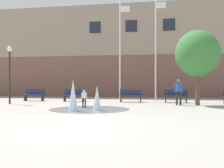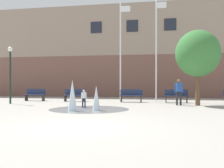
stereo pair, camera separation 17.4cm
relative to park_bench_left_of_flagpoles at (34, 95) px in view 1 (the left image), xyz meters
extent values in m
plane|color=#9E998E|center=(6.83, -10.79, -0.48)|extent=(100.00, 100.00, 0.00)
cube|color=brown|center=(6.83, 9.02, 1.54)|extent=(36.00, 6.00, 4.04)
cube|color=gray|center=(6.83, 9.02, 6.03)|extent=(36.00, 6.00, 4.94)
cube|color=#1E232D|center=(3.33, 6.00, 6.28)|extent=(1.10, 0.06, 1.10)
cube|color=#1E232D|center=(6.83, 6.00, 6.28)|extent=(1.10, 0.06, 1.10)
cube|color=#1E232D|center=(10.33, 6.00, 6.28)|extent=(1.10, 0.06, 1.10)
cylinder|color=gray|center=(5.81, -5.50, -0.48)|extent=(4.14, 4.14, 0.01)
cone|color=silver|center=(6.33, -6.05, 0.14)|extent=(0.40, 0.40, 1.24)
cone|color=silver|center=(5.23, -6.48, 0.29)|extent=(0.45, 0.45, 1.54)
cube|color=#28282D|center=(-0.70, -0.06, -0.26)|extent=(0.06, 0.40, 0.44)
cube|color=#28282D|center=(0.70, -0.06, -0.26)|extent=(0.06, 0.40, 0.44)
cube|color=#232D4C|center=(0.00, -0.06, -0.01)|extent=(1.60, 0.44, 0.05)
cube|color=#232D4C|center=(0.00, 0.14, 0.22)|extent=(1.60, 0.04, 0.42)
cube|color=#28282D|center=(2.51, -0.19, -0.26)|extent=(0.06, 0.40, 0.44)
cube|color=#28282D|center=(3.91, -0.19, -0.26)|extent=(0.06, 0.40, 0.44)
cube|color=#232D4C|center=(3.21, -0.19, -0.01)|extent=(1.60, 0.44, 0.05)
cube|color=#232D4C|center=(3.21, 0.01, 0.22)|extent=(1.60, 0.04, 0.42)
cube|color=#28282D|center=(6.70, -0.18, -0.26)|extent=(0.06, 0.40, 0.44)
cube|color=#28282D|center=(8.10, -0.18, -0.26)|extent=(0.06, 0.40, 0.44)
cube|color=#232D4C|center=(7.40, -0.18, -0.01)|extent=(1.60, 0.44, 0.05)
cube|color=#232D4C|center=(7.40, 0.02, 0.22)|extent=(1.60, 0.04, 0.42)
cube|color=#28282D|center=(9.83, -0.04, -0.26)|extent=(0.06, 0.40, 0.44)
cube|color=#28282D|center=(11.23, -0.04, -0.26)|extent=(0.06, 0.40, 0.44)
cube|color=#232D4C|center=(10.53, -0.04, -0.01)|extent=(1.60, 0.44, 0.05)
cube|color=#232D4C|center=(10.53, 0.16, 0.22)|extent=(1.60, 0.04, 0.42)
cylinder|color=#28282D|center=(10.44, -2.20, -0.06)|extent=(0.12, 0.12, 0.84)
cylinder|color=#28282D|center=(10.66, -2.20, -0.06)|extent=(0.12, 0.12, 0.84)
cube|color=#284C9E|center=(10.55, -2.20, 0.63)|extent=(0.39, 0.31, 0.54)
sphere|color=brown|center=(10.55, -2.20, 1.01)|extent=(0.21, 0.21, 0.21)
cylinder|color=#284C9E|center=(10.34, -2.20, 0.58)|extent=(0.08, 0.08, 0.55)
cylinder|color=#284C9E|center=(10.76, -2.20, 0.58)|extent=(0.08, 0.08, 0.55)
cylinder|color=#1E233D|center=(5.23, -4.75, -0.22)|extent=(0.07, 0.07, 0.52)
cylinder|color=#1E233D|center=(5.36, -4.75, -0.22)|extent=(0.07, 0.07, 0.52)
cube|color=white|center=(5.30, -4.75, 0.21)|extent=(0.22, 0.15, 0.33)
sphere|color=beige|center=(5.30, -4.75, 0.44)|extent=(0.13, 0.13, 0.13)
cylinder|color=white|center=(5.17, -4.75, 0.17)|extent=(0.05, 0.05, 0.34)
cylinder|color=white|center=(5.43, -4.75, 0.17)|extent=(0.05, 0.05, 0.34)
cylinder|color=silver|center=(6.44, 1.15, 3.34)|extent=(0.10, 0.10, 7.64)
cube|color=silver|center=(6.84, 1.15, 6.53)|extent=(0.70, 0.02, 0.45)
cylinder|color=silver|center=(9.13, 1.15, 3.41)|extent=(0.10, 0.10, 7.79)
cube|color=silver|center=(9.53, 1.15, 6.68)|extent=(0.70, 0.02, 0.45)
cylinder|color=#192D23|center=(-0.27, -2.94, 1.23)|extent=(0.12, 0.12, 3.43)
sphere|color=white|center=(-0.27, -2.94, 3.11)|extent=(0.32, 0.32, 0.32)
cylinder|color=brown|center=(11.67, -2.13, 0.39)|extent=(0.28, 0.28, 1.74)
ellipsoid|color=#387538|center=(11.67, -2.13, 2.67)|extent=(2.65, 2.65, 2.82)
camera|label=1|loc=(9.29, -18.66, 0.87)|focal=42.00mm
camera|label=2|loc=(9.46, -18.63, 0.87)|focal=42.00mm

